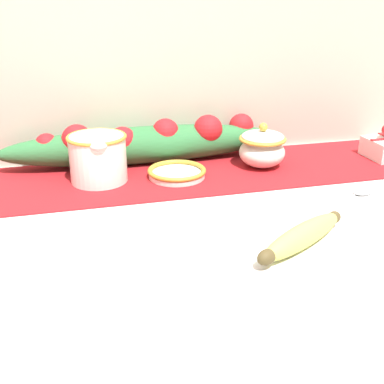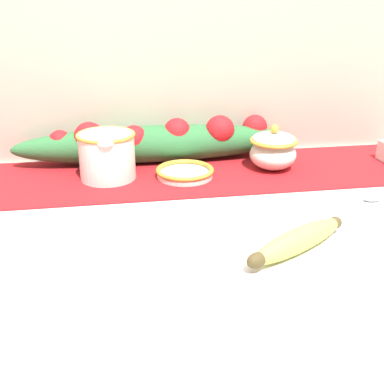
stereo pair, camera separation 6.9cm
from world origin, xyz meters
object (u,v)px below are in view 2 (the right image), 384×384
Objects in this scene: small_dish at (185,172)px; banana at (298,240)px; sugar_bowl at (273,150)px; cream_pitcher at (107,154)px; spoon at (367,199)px.

banana reaches higher than small_dish.
sugar_bowl is 0.21m from small_dish.
cream_pitcher is 0.47m from banana.
sugar_bowl is 0.53× the size of banana.
sugar_bowl is (0.37, -0.00, -0.01)m from cream_pitcher.
cream_pitcher reaches higher than banana.
cream_pitcher is at bearing 179.88° from sugar_bowl.
cream_pitcher is 0.54m from spoon.
sugar_bowl is 0.61× the size of spoon.
sugar_bowl is at bearing 77.93° from banana.
small_dish is 0.38m from spoon.
spoon is at bearing 38.90° from banana.
cream_pitcher is at bearing 173.19° from small_dish.
small_dish is 0.73× the size of spoon.
cream_pitcher is at bearing 128.27° from banana.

